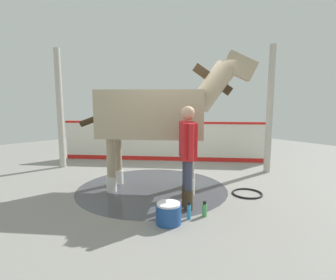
{
  "coord_description": "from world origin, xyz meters",
  "views": [
    {
      "loc": [
        -3.7,
        -4.32,
        1.84
      ],
      "look_at": [
        -0.41,
        -0.58,
        1.07
      ],
      "focal_mm": 29.95,
      "sensor_mm": 36.0,
      "label": 1
    }
  ],
  "objects": [
    {
      "name": "bottle_shampoo",
      "position": [
        -0.79,
        -1.5,
        0.12
      ],
      "size": [
        0.06,
        0.06,
        0.27
      ],
      "color": "#3399CC",
      "rests_on": "ground"
    },
    {
      "name": "wash_bucket",
      "position": [
        -1.13,
        -1.41,
        0.15
      ],
      "size": [
        0.37,
        0.37,
        0.31
      ],
      "color": "#1E478C",
      "rests_on": "ground"
    },
    {
      "name": "hose_coil",
      "position": [
        0.83,
        -1.47,
        0.02
      ],
      "size": [
        0.57,
        0.57,
        0.03
      ],
      "primitive_type": "torus",
      "color": "black",
      "rests_on": "ground"
    },
    {
      "name": "bottle_spray",
      "position": [
        -0.54,
        -1.6,
        0.11
      ],
      "size": [
        0.08,
        0.08,
        0.24
      ],
      "color": "#4CA559",
      "rests_on": "ground"
    },
    {
      "name": "handler",
      "position": [
        -0.49,
        -1.16,
        0.98
      ],
      "size": [
        0.46,
        0.57,
        1.7
      ],
      "rotation": [
        0.0,
        0.0,
        2.53
      ],
      "color": "#47331E",
      "rests_on": "ground"
    },
    {
      "name": "ground_plane",
      "position": [
        0.0,
        0.0,
        -0.01
      ],
      "size": [
        16.0,
        16.0,
        0.02
      ],
      "primitive_type": "cube",
      "color": "gray"
    },
    {
      "name": "horse",
      "position": [
        -0.24,
        -0.1,
        1.5
      ],
      "size": [
        2.49,
        2.63,
        2.68
      ],
      "rotation": [
        0.0,
        0.0,
        -0.82
      ],
      "color": "tan",
      "rests_on": "ground"
    },
    {
      "name": "barrier_wall",
      "position": [
        1.55,
        1.76,
        0.53
      ],
      "size": [
        4.15,
        4.41,
        1.14
      ],
      "color": "silver",
      "rests_on": "ground"
    },
    {
      "name": "wet_patch",
      "position": [
        -0.33,
        -0.01,
        0.0
      ],
      "size": [
        3.02,
        3.02,
        0.0
      ],
      "primitive_type": "cylinder",
      "color": "#42444C",
      "rests_on": "ground"
    },
    {
      "name": "roof_post_near",
      "position": [
        2.61,
        -0.86,
        1.53
      ],
      "size": [
        0.16,
        0.16,
        3.06
      ],
      "primitive_type": "cylinder",
      "color": "#B7B2A8",
      "rests_on": "ground"
    },
    {
      "name": "roof_post_far",
      "position": [
        -1.0,
        2.98,
        1.53
      ],
      "size": [
        0.16,
        0.16,
        3.06
      ],
      "primitive_type": "cylinder",
      "color": "#B7B2A8",
      "rests_on": "ground"
    }
  ]
}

